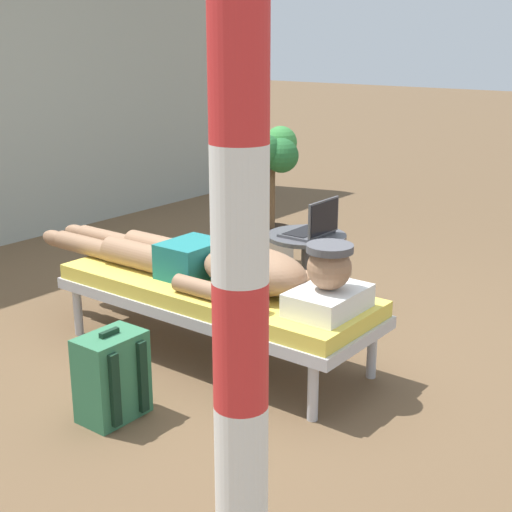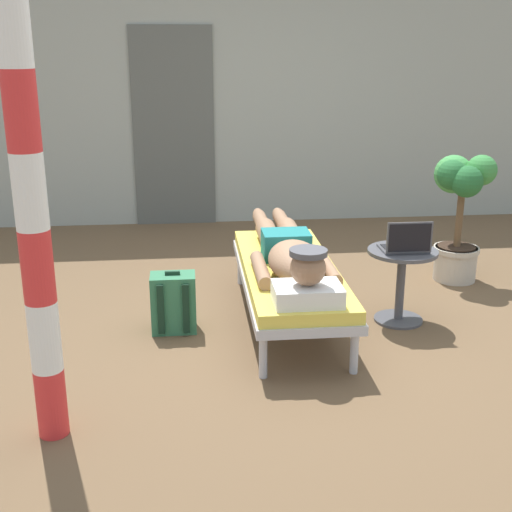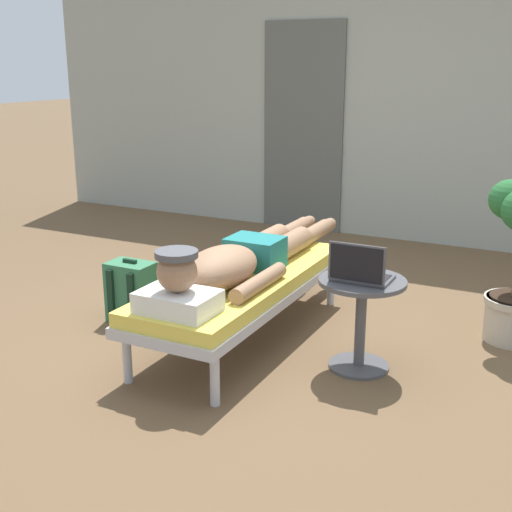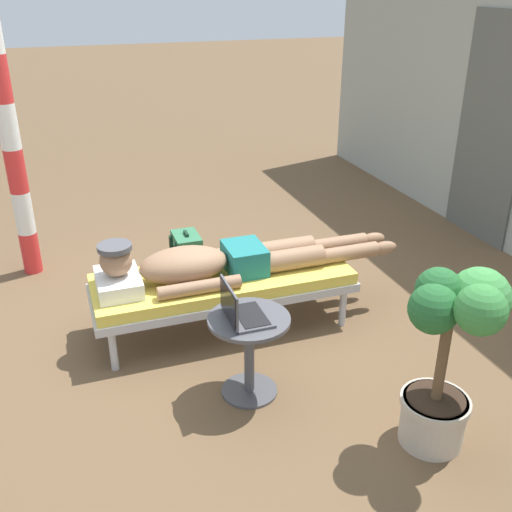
{
  "view_description": "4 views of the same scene",
  "coord_description": "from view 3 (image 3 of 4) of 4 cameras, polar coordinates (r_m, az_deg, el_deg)",
  "views": [
    {
      "loc": [
        -2.88,
        -2.43,
        1.67
      ],
      "look_at": [
        0.1,
        -0.14,
        0.53
      ],
      "focal_mm": 51.33,
      "sensor_mm": 36.0,
      "label": 1
    },
    {
      "loc": [
        -0.79,
        -4.37,
        1.89
      ],
      "look_at": [
        -0.34,
        -0.06,
        0.5
      ],
      "focal_mm": 47.43,
      "sensor_mm": 36.0,
      "label": 2
    },
    {
      "loc": [
        1.71,
        -3.41,
        1.66
      ],
      "look_at": [
        -0.15,
        0.24,
        0.46
      ],
      "focal_mm": 46.71,
      "sensor_mm": 36.0,
      "label": 3
    },
    {
      "loc": [
        3.42,
        -1.01,
        2.29
      ],
      "look_at": [
        -0.07,
        0.21,
        0.54
      ],
      "focal_mm": 41.6,
      "sensor_mm": 36.0,
      "label": 4
    }
  ],
  "objects": [
    {
      "name": "laptop",
      "position": [
        3.6,
        8.9,
        -1.33
      ],
      "size": [
        0.31,
        0.24,
        0.23
      ],
      "color": "#4C4C51",
      "rests_on": "side_table"
    },
    {
      "name": "lounge_chair",
      "position": [
        4.06,
        -1.12,
        -2.55
      ],
      "size": [
        0.64,
        1.82,
        0.42
      ],
      "color": "#B7B7BC",
      "rests_on": "ground"
    },
    {
      "name": "side_table",
      "position": [
        3.72,
        9.0,
        -4.43
      ],
      "size": [
        0.48,
        0.48,
        0.52
      ],
      "color": "#4C4C51",
      "rests_on": "ground"
    },
    {
      "name": "ground_plane",
      "position": [
        4.16,
        0.4,
        -7.19
      ],
      "size": [
        40.0,
        40.0,
        0.0
      ],
      "primitive_type": "plane",
      "color": "brown"
    },
    {
      "name": "house_wall_back",
      "position": [
        6.54,
        11.16,
        13.34
      ],
      "size": [
        7.6,
        0.2,
        2.7
      ],
      "primitive_type": "cube",
      "color": "#999E93",
      "rests_on": "ground"
    },
    {
      "name": "backpack",
      "position": [
        4.47,
        -10.57,
        -3.06
      ],
      "size": [
        0.3,
        0.26,
        0.42
      ],
      "color": "#33724C",
      "rests_on": "ground"
    },
    {
      "name": "house_door_panel",
      "position": [
        6.73,
        4.05,
        10.86
      ],
      "size": [
        0.84,
        0.03,
        2.04
      ],
      "primitive_type": "cube",
      "color": "#545651",
      "rests_on": "ground"
    },
    {
      "name": "person_reclining",
      "position": [
        3.98,
        -1.39,
        -0.34
      ],
      "size": [
        0.53,
        2.17,
        0.33
      ],
      "color": "white",
      "rests_on": "lounge_chair"
    }
  ]
}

